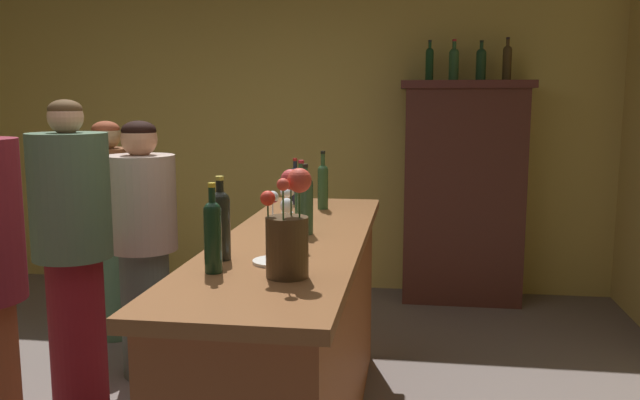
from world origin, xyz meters
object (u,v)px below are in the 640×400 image
(cheese_plate, at_px, (275,262))
(wine_glass_mid, at_px, (287,193))
(wine_bottle_rose, at_px, (323,184))
(patron_redhead, at_px, (110,221))
(bar_counter, at_px, (294,343))
(wine_glass_rear, at_px, (287,207))
(wine_bottle_pinot, at_px, (301,195))
(display_bottle_midleft, at_px, (454,62))
(wine_bottle_chardonnay, at_px, (295,184))
(patron_in_navy, at_px, (73,249))
(wine_glass_spare, at_px, (299,227))
(wine_bottle_malbec, at_px, (213,233))
(wine_bottle_syrah, at_px, (305,202))
(flower_arrangement, at_px, (288,234))
(wine_glass_front, at_px, (273,199))
(wine_bottle_merlot, at_px, (221,222))
(patron_near_entrance, at_px, (143,240))
(display_bottle_center, at_px, (481,63))
(display_bottle_midright, at_px, (507,61))
(display_bottle_left, at_px, (430,62))
(display_cabinet, at_px, (463,189))

(cheese_plate, bearing_deg, wine_glass_mid, 98.75)
(wine_bottle_rose, bearing_deg, patron_redhead, 163.00)
(bar_counter, distance_m, wine_glass_rear, 0.65)
(wine_bottle_pinot, xyz_separation_m, display_bottle_midleft, (0.86, 2.06, 0.77))
(wine_bottle_chardonnay, height_order, patron_in_navy, patron_in_navy)
(wine_glass_rear, distance_m, wine_glass_spare, 0.53)
(wine_bottle_malbec, bearing_deg, cheese_plate, 41.34)
(wine_bottle_syrah, relative_size, flower_arrangement, 0.84)
(wine_glass_front, distance_m, display_bottle_midleft, 2.42)
(wine_bottle_merlot, bearing_deg, wine_bottle_syrah, 65.80)
(flower_arrangement, height_order, patron_near_entrance, patron_near_entrance)
(display_bottle_center, bearing_deg, cheese_plate, -108.86)
(patron_near_entrance, bearing_deg, bar_counter, 6.89)
(wine_glass_mid, relative_size, display_bottle_center, 0.46)
(display_bottle_midleft, distance_m, display_bottle_center, 0.21)
(display_bottle_midright, bearing_deg, wine_bottle_merlot, -115.94)
(flower_arrangement, xyz_separation_m, cheese_plate, (-0.09, 0.19, -0.15))
(display_bottle_midleft, bearing_deg, wine_bottle_rose, -115.37)
(bar_counter, relative_size, patron_in_navy, 1.46)
(wine_bottle_rose, height_order, display_bottle_midleft, display_bottle_midleft)
(wine_bottle_chardonnay, height_order, wine_glass_rear, wine_bottle_chardonnay)
(wine_glass_mid, distance_m, display_bottle_midleft, 2.24)
(wine_glass_spare, bearing_deg, wine_bottle_syrah, 95.72)
(wine_bottle_pinot, height_order, display_bottle_midleft, display_bottle_midleft)
(wine_bottle_merlot, height_order, flower_arrangement, flower_arrangement)
(bar_counter, xyz_separation_m, wine_glass_front, (-0.19, 0.44, 0.61))
(bar_counter, height_order, wine_bottle_chardonnay, wine_bottle_chardonnay)
(bar_counter, relative_size, patron_near_entrance, 1.57)
(wine_glass_mid, relative_size, patron_redhead, 0.10)
(wine_glass_mid, height_order, display_bottle_midright, display_bottle_midright)
(patron_near_entrance, bearing_deg, wine_bottle_malbec, -16.73)
(bar_counter, relative_size, flower_arrangement, 6.18)
(display_bottle_left, bearing_deg, patron_near_entrance, -132.96)
(wine_bottle_syrah, xyz_separation_m, display_bottle_left, (0.59, 2.40, 0.76))
(wine_glass_rear, bearing_deg, bar_counter, -71.06)
(wine_bottle_malbec, height_order, wine_glass_front, wine_bottle_malbec)
(cheese_plate, bearing_deg, display_bottle_midleft, 74.83)
(patron_redhead, bearing_deg, wine_bottle_rose, 41.47)
(display_bottle_midright, xyz_separation_m, patron_in_navy, (-2.39, -2.33, -1.04))
(wine_bottle_rose, bearing_deg, display_cabinet, 61.80)
(wine_glass_rear, bearing_deg, wine_bottle_chardonnay, 97.17)
(wine_glass_front, bearing_deg, wine_glass_spare, -69.63)
(display_bottle_midleft, bearing_deg, display_bottle_left, 180.00)
(wine_glass_rear, bearing_deg, patron_redhead, 143.94)
(display_bottle_midleft, height_order, display_bottle_center, display_bottle_midleft)
(wine_glass_front, xyz_separation_m, wine_glass_mid, (0.04, 0.19, 0.00))
(wine_glass_spare, xyz_separation_m, patron_near_entrance, (-1.10, 0.99, -0.30))
(display_cabinet, bearing_deg, flower_arrangement, -104.60)
(wine_bottle_merlot, distance_m, flower_arrangement, 0.37)
(wine_bottle_rose, relative_size, display_bottle_left, 1.05)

